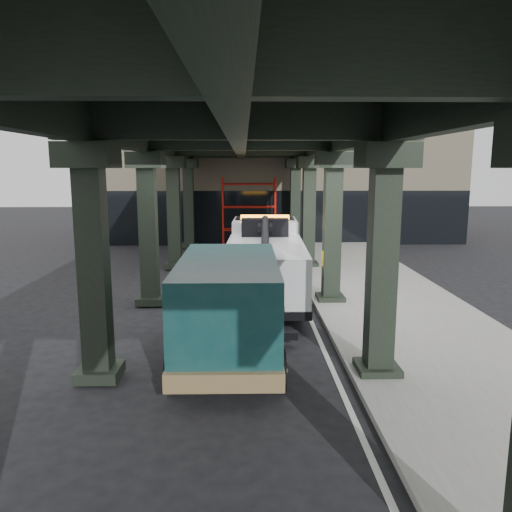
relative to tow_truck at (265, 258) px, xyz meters
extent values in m
plane|color=black|center=(-0.44, -3.04, -1.40)|extent=(90.00, 90.00, 0.00)
cube|color=gray|center=(4.06, -1.04, -1.32)|extent=(5.00, 40.00, 0.15)
cube|color=silver|center=(1.26, -1.04, -1.39)|extent=(0.12, 38.00, 0.01)
cube|color=black|center=(2.16, -7.04, 1.10)|extent=(0.55, 0.55, 5.00)
cube|color=black|center=(2.16, -7.04, 3.35)|extent=(1.10, 1.10, 0.50)
cube|color=black|center=(2.16, -7.04, -1.22)|extent=(0.90, 0.90, 0.24)
cube|color=black|center=(2.16, -1.04, 1.10)|extent=(0.55, 0.55, 5.00)
cube|color=black|center=(2.16, -1.04, 3.35)|extent=(1.10, 1.10, 0.50)
cube|color=black|center=(2.16, -1.04, -1.22)|extent=(0.90, 0.90, 0.24)
cube|color=black|center=(2.16, 4.96, 1.10)|extent=(0.55, 0.55, 5.00)
cube|color=black|center=(2.16, 4.96, 3.35)|extent=(1.10, 1.10, 0.50)
cube|color=black|center=(2.16, 4.96, -1.22)|extent=(0.90, 0.90, 0.24)
cube|color=black|center=(2.16, 10.96, 1.10)|extent=(0.55, 0.55, 5.00)
cube|color=black|center=(2.16, 10.96, 3.35)|extent=(1.10, 1.10, 0.50)
cube|color=black|center=(2.16, 10.96, -1.22)|extent=(0.90, 0.90, 0.24)
cube|color=black|center=(-3.84, -7.04, 1.10)|extent=(0.55, 0.55, 5.00)
cube|color=black|center=(-3.84, -7.04, 3.35)|extent=(1.10, 1.10, 0.50)
cube|color=black|center=(-3.84, -7.04, -1.22)|extent=(0.90, 0.90, 0.24)
cube|color=black|center=(-3.84, -1.04, 1.10)|extent=(0.55, 0.55, 5.00)
cube|color=black|center=(-3.84, -1.04, 3.35)|extent=(1.10, 1.10, 0.50)
cube|color=black|center=(-3.84, -1.04, -1.22)|extent=(0.90, 0.90, 0.24)
cube|color=black|center=(-3.84, 4.96, 1.10)|extent=(0.55, 0.55, 5.00)
cube|color=black|center=(-3.84, 4.96, 3.35)|extent=(1.10, 1.10, 0.50)
cube|color=black|center=(-3.84, 4.96, -1.22)|extent=(0.90, 0.90, 0.24)
cube|color=black|center=(-3.84, 10.96, 1.10)|extent=(0.55, 0.55, 5.00)
cube|color=black|center=(-3.84, 10.96, 3.35)|extent=(1.10, 1.10, 0.50)
cube|color=black|center=(-3.84, 10.96, -1.22)|extent=(0.90, 0.90, 0.24)
cube|color=black|center=(2.16, -1.04, 4.15)|extent=(0.35, 32.00, 1.10)
cube|color=black|center=(-3.84, -1.04, 4.15)|extent=(0.35, 32.00, 1.10)
cube|color=black|center=(-0.84, -1.04, 4.15)|extent=(0.35, 32.00, 1.10)
cube|color=black|center=(-0.84, -1.04, 4.85)|extent=(7.40, 32.00, 0.30)
cube|color=#C6B793|center=(1.56, 16.96, 2.60)|extent=(22.00, 10.00, 8.00)
cylinder|color=red|center=(-1.94, 11.86, 0.60)|extent=(0.08, 0.08, 4.00)
cylinder|color=red|center=(-1.94, 11.06, 0.60)|extent=(0.08, 0.08, 4.00)
cylinder|color=red|center=(1.06, 11.86, 0.60)|extent=(0.08, 0.08, 4.00)
cylinder|color=red|center=(1.06, 11.06, 0.60)|extent=(0.08, 0.08, 4.00)
cylinder|color=red|center=(-0.44, 11.86, -0.40)|extent=(3.00, 0.08, 0.08)
cylinder|color=red|center=(-0.44, 11.86, 0.90)|extent=(3.00, 0.08, 0.08)
cylinder|color=red|center=(-0.44, 11.86, 2.20)|extent=(3.00, 0.08, 0.08)
cube|color=black|center=(-0.02, -0.54, -0.67)|extent=(1.33, 7.79, 0.26)
cube|color=white|center=(0.08, 2.10, 0.21)|extent=(2.52, 2.57, 1.86)
cube|color=white|center=(0.12, 3.18, -0.31)|extent=(2.46, 0.82, 0.93)
cube|color=black|center=(0.09, 2.35, 0.72)|extent=(2.32, 1.43, 0.88)
cube|color=white|center=(-0.07, -1.73, 0.00)|extent=(2.68, 5.26, 1.45)
cube|color=orange|center=(0.07, 1.89, 1.24)|extent=(1.87, 0.36, 0.17)
cube|color=black|center=(0.01, 0.34, 1.03)|extent=(1.68, 0.68, 0.62)
cylinder|color=black|center=(-0.06, -1.52, 0.77)|extent=(0.39, 3.62, 1.39)
cube|color=black|center=(-0.17, -4.36, -1.03)|extent=(0.37, 1.46, 0.19)
cube|color=black|center=(-0.20, -5.08, -1.09)|extent=(1.66, 0.32, 0.19)
cylinder|color=black|center=(-1.04, 2.45, -0.83)|extent=(0.41, 1.15, 1.14)
cylinder|color=silver|center=(-1.04, 2.45, -0.83)|extent=(0.43, 0.64, 0.63)
cylinder|color=black|center=(1.23, 2.36, -0.83)|extent=(0.41, 1.15, 1.14)
cylinder|color=silver|center=(1.23, 2.36, -0.83)|extent=(0.43, 0.64, 0.63)
cylinder|color=black|center=(-1.17, -0.96, -0.83)|extent=(0.41, 1.15, 1.14)
cylinder|color=silver|center=(-1.17, -0.96, -0.83)|extent=(0.43, 0.64, 0.63)
cylinder|color=black|center=(1.10, -1.05, -0.83)|extent=(0.41, 1.15, 1.14)
cylinder|color=silver|center=(1.10, -1.05, -0.83)|extent=(0.43, 0.64, 0.63)
cylinder|color=black|center=(-1.23, -2.30, -0.83)|extent=(0.41, 1.15, 1.14)
cylinder|color=silver|center=(-1.23, -2.30, -0.83)|extent=(0.43, 0.64, 0.63)
cylinder|color=black|center=(1.05, -2.39, -0.83)|extent=(0.41, 1.15, 1.14)
cylinder|color=silver|center=(1.05, -2.39, -0.83)|extent=(0.43, 0.64, 0.63)
cube|color=#10393A|center=(-1.08, -3.17, -0.39)|extent=(2.17, 1.17, 0.95)
cube|color=#10393A|center=(-1.10, -6.08, 0.03)|extent=(2.24, 4.76, 2.06)
cube|color=olive|center=(-1.09, -5.65, -0.82)|extent=(2.29, 5.92, 0.37)
cube|color=black|center=(-1.08, -3.60, 0.45)|extent=(2.06, 0.46, 0.88)
cube|color=black|center=(-1.09, -5.76, 0.56)|extent=(2.27, 3.81, 0.58)
cube|color=silver|center=(-1.08, -2.61, -0.82)|extent=(2.11, 0.14, 0.32)
cylinder|color=black|center=(-2.14, -3.22, -0.95)|extent=(0.30, 0.89, 0.89)
cylinder|color=silver|center=(-2.14, -3.22, -0.95)|extent=(0.34, 0.49, 0.49)
cylinder|color=black|center=(-0.03, -3.23, -0.95)|extent=(0.30, 0.89, 0.89)
cylinder|color=silver|center=(-0.03, -3.23, -0.95)|extent=(0.34, 0.49, 0.49)
cylinder|color=black|center=(-2.16, -7.65, -0.95)|extent=(0.30, 0.89, 0.89)
cylinder|color=silver|center=(-2.16, -7.65, -0.95)|extent=(0.34, 0.49, 0.49)
cylinder|color=black|center=(-0.05, -7.66, -0.95)|extent=(0.30, 0.89, 0.89)
cylinder|color=silver|center=(-0.05, -7.66, -0.95)|extent=(0.34, 0.49, 0.49)
camera|label=1|loc=(-0.72, -17.22, 3.10)|focal=35.00mm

